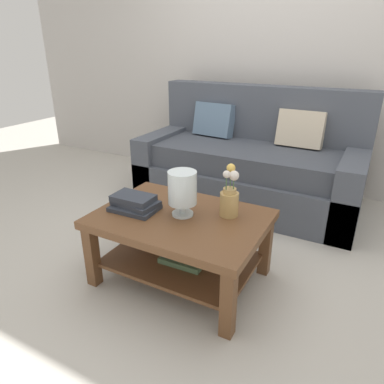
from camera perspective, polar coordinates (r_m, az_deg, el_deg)
The scene contains 7 objects.
ground_plane at distance 2.69m, azimuth 0.91°, elevation -8.97°, with size 10.00×10.00×0.00m, color #B7B2A8.
back_wall at distance 3.82m, azimuth 13.40°, elevation 21.37°, with size 6.40×0.12×2.70m, color #BCB7B2.
couch at distance 3.37m, azimuth 9.37°, elevation 4.40°, with size 2.00×0.90×1.06m.
coffee_table at distance 2.21m, azimuth -1.77°, elevation -6.93°, with size 1.03×0.73×0.45m.
book_stack_main at distance 2.23m, azimuth -9.31°, elevation -1.76°, with size 0.30×0.23×0.09m.
glass_hurricane_vase at distance 2.08m, azimuth -1.57°, elevation 0.45°, with size 0.17×0.17×0.28m.
flower_pitcher at distance 2.11m, azimuth 6.12°, elevation -0.96°, with size 0.11×0.11×0.32m.
Camera 1 is at (1.04, -2.02, 1.42)m, focal length 32.84 mm.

